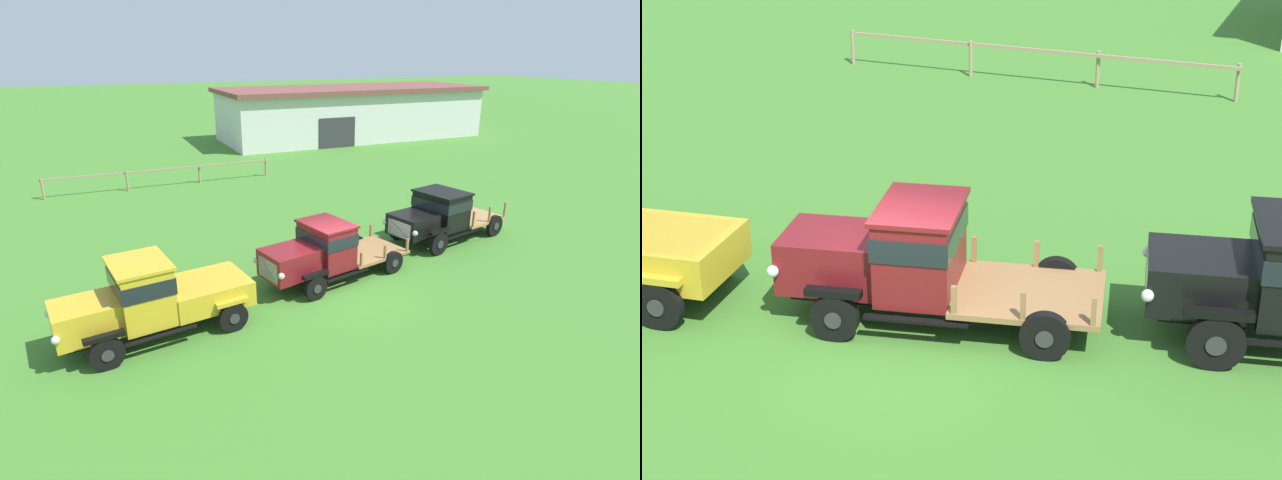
# 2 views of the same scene
# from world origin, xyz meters

# --- Properties ---
(ground_plane) EXTENTS (240.00, 240.00, 0.00)m
(ground_plane) POSITION_xyz_m (0.00, 0.00, 0.00)
(ground_plane) COLOR #3D7528
(paddock_fence) EXTENTS (12.64, 0.35, 1.13)m
(paddock_fence) POSITION_xyz_m (-3.29, 16.24, 0.84)
(paddock_fence) COLOR #997F60
(paddock_fence) RESTS_ON ground
(vintage_truck_second_in_line) EXTENTS (5.68, 3.07, 2.04)m
(vintage_truck_second_in_line) POSITION_xyz_m (-0.38, 0.96, 1.08)
(vintage_truck_second_in_line) COLOR black
(vintage_truck_second_in_line) RESTS_ON ground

